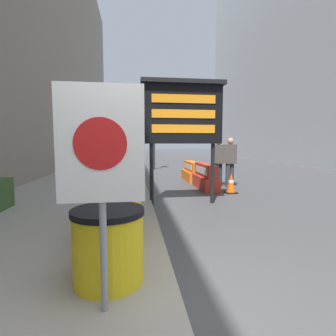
{
  "coord_description": "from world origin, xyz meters",
  "views": [
    {
      "loc": [
        -0.44,
        -2.0,
        1.57
      ],
      "look_at": [
        0.48,
        4.92,
        0.9
      ],
      "focal_mm": 28.0,
      "sensor_mm": 36.0,
      "label": 1
    }
  ],
  "objects_px": {
    "barrel_drum_back": "(116,206)",
    "warning_sign": "(101,157)",
    "jersey_barrier_red_striped": "(205,178)",
    "barrel_drum_middle": "(114,221)",
    "traffic_cone_near": "(209,179)",
    "pedestrian_worker": "(230,158)",
    "message_board": "(183,114)",
    "traffic_light_near_curb": "(154,125)",
    "traffic_cone_mid": "(231,183)",
    "jersey_barrier_orange_near": "(192,172)",
    "pedestrian_passerby": "(218,158)",
    "barrel_drum_foreground": "(108,245)"
  },
  "relations": [
    {
      "from": "barrel_drum_back",
      "to": "jersey_barrier_orange_near",
      "type": "bearing_deg",
      "value": 66.45
    },
    {
      "from": "traffic_cone_mid",
      "to": "barrel_drum_middle",
      "type": "bearing_deg",
      "value": -127.91
    },
    {
      "from": "barrel_drum_foreground",
      "to": "barrel_drum_middle",
      "type": "relative_size",
      "value": 1.0
    },
    {
      "from": "traffic_cone_mid",
      "to": "traffic_light_near_curb",
      "type": "xyz_separation_m",
      "value": [
        -1.8,
        7.53,
        2.32
      ]
    },
    {
      "from": "message_board",
      "to": "jersey_barrier_orange_near",
      "type": "distance_m",
      "value": 4.75
    },
    {
      "from": "warning_sign",
      "to": "jersey_barrier_orange_near",
      "type": "bearing_deg",
      "value": 72.34
    },
    {
      "from": "barrel_drum_foreground",
      "to": "barrel_drum_back",
      "type": "distance_m",
      "value": 1.71
    },
    {
      "from": "traffic_cone_near",
      "to": "traffic_light_near_curb",
      "type": "bearing_deg",
      "value": 99.9
    },
    {
      "from": "barrel_drum_middle",
      "to": "warning_sign",
      "type": "bearing_deg",
      "value": -89.79
    },
    {
      "from": "barrel_drum_middle",
      "to": "message_board",
      "type": "distance_m",
      "value": 3.81
    },
    {
      "from": "traffic_cone_mid",
      "to": "jersey_barrier_orange_near",
      "type": "bearing_deg",
      "value": 100.96
    },
    {
      "from": "barrel_drum_middle",
      "to": "jersey_barrier_orange_near",
      "type": "bearing_deg",
      "value": 69.23
    },
    {
      "from": "jersey_barrier_red_striped",
      "to": "jersey_barrier_orange_near",
      "type": "xyz_separation_m",
      "value": [
        -0.0,
        2.04,
        -0.03
      ]
    },
    {
      "from": "jersey_barrier_red_striped",
      "to": "pedestrian_passerby",
      "type": "bearing_deg",
      "value": 31.18
    },
    {
      "from": "warning_sign",
      "to": "message_board",
      "type": "bearing_deg",
      "value": 70.91
    },
    {
      "from": "jersey_barrier_orange_near",
      "to": "jersey_barrier_red_striped",
      "type": "bearing_deg",
      "value": -90.0
    },
    {
      "from": "jersey_barrier_orange_near",
      "to": "traffic_cone_near",
      "type": "distance_m",
      "value": 2.43
    },
    {
      "from": "barrel_drum_back",
      "to": "message_board",
      "type": "bearing_deg",
      "value": 54.24
    },
    {
      "from": "jersey_barrier_red_striped",
      "to": "barrel_drum_middle",
      "type": "bearing_deg",
      "value": -117.94
    },
    {
      "from": "traffic_light_near_curb",
      "to": "jersey_barrier_orange_near",
      "type": "bearing_deg",
      "value": -74.99
    },
    {
      "from": "barrel_drum_middle",
      "to": "traffic_light_near_curb",
      "type": "xyz_separation_m",
      "value": [
        1.49,
        11.75,
        2.11
      ]
    },
    {
      "from": "barrel_drum_foreground",
      "to": "message_board",
      "type": "bearing_deg",
      "value": 68.56
    },
    {
      "from": "traffic_cone_mid",
      "to": "pedestrian_worker",
      "type": "xyz_separation_m",
      "value": [
        0.37,
        1.11,
        0.72
      ]
    },
    {
      "from": "traffic_cone_near",
      "to": "pedestrian_worker",
      "type": "relative_size",
      "value": 0.45
    },
    {
      "from": "traffic_cone_near",
      "to": "pedestrian_worker",
      "type": "bearing_deg",
      "value": 31.92
    },
    {
      "from": "traffic_cone_mid",
      "to": "message_board",
      "type": "bearing_deg",
      "value": -145.5
    },
    {
      "from": "warning_sign",
      "to": "pedestrian_worker",
      "type": "bearing_deg",
      "value": 61.32
    },
    {
      "from": "barrel_drum_foreground",
      "to": "pedestrian_passerby",
      "type": "relative_size",
      "value": 0.45
    },
    {
      "from": "traffic_cone_mid",
      "to": "pedestrian_worker",
      "type": "height_order",
      "value": "pedestrian_worker"
    },
    {
      "from": "barrel_drum_middle",
      "to": "warning_sign",
      "type": "xyz_separation_m",
      "value": [
        0.0,
        -1.36,
        0.94
      ]
    },
    {
      "from": "jersey_barrier_orange_near",
      "to": "traffic_light_near_curb",
      "type": "height_order",
      "value": "traffic_light_near_curb"
    },
    {
      "from": "jersey_barrier_red_striped",
      "to": "traffic_cone_near",
      "type": "relative_size",
      "value": 2.29
    },
    {
      "from": "warning_sign",
      "to": "traffic_cone_near",
      "type": "xyz_separation_m",
      "value": [
        2.71,
        6.1,
        -1.07
      ]
    },
    {
      "from": "barrel_drum_middle",
      "to": "jersey_barrier_red_striped",
      "type": "distance_m",
      "value": 5.81
    },
    {
      "from": "barrel_drum_foreground",
      "to": "jersey_barrier_red_striped",
      "type": "distance_m",
      "value": 6.58
    },
    {
      "from": "barrel_drum_foreground",
      "to": "warning_sign",
      "type": "distance_m",
      "value": 1.06
    },
    {
      "from": "barrel_drum_middle",
      "to": "traffic_cone_mid",
      "type": "bearing_deg",
      "value": 52.09
    },
    {
      "from": "traffic_cone_near",
      "to": "traffic_cone_mid",
      "type": "height_order",
      "value": "traffic_cone_near"
    },
    {
      "from": "warning_sign",
      "to": "message_board",
      "type": "height_order",
      "value": "message_board"
    },
    {
      "from": "barrel_drum_back",
      "to": "traffic_light_near_curb",
      "type": "distance_m",
      "value": 11.2
    },
    {
      "from": "message_board",
      "to": "traffic_cone_near",
      "type": "height_order",
      "value": "message_board"
    },
    {
      "from": "barrel_drum_back",
      "to": "warning_sign",
      "type": "bearing_deg",
      "value": -89.05
    },
    {
      "from": "traffic_cone_mid",
      "to": "pedestrian_passerby",
      "type": "xyz_separation_m",
      "value": [
        -0.02,
        1.24,
        0.72
      ]
    },
    {
      "from": "traffic_cone_near",
      "to": "pedestrian_passerby",
      "type": "bearing_deg",
      "value": 52.29
    },
    {
      "from": "barrel_drum_middle",
      "to": "traffic_light_near_curb",
      "type": "height_order",
      "value": "traffic_light_near_curb"
    },
    {
      "from": "jersey_barrier_orange_near",
      "to": "pedestrian_worker",
      "type": "xyz_separation_m",
      "value": [
        0.94,
        -1.84,
        0.69
      ]
    },
    {
      "from": "warning_sign",
      "to": "traffic_cone_mid",
      "type": "height_order",
      "value": "warning_sign"
    },
    {
      "from": "warning_sign",
      "to": "barrel_drum_middle",
      "type": "bearing_deg",
      "value": 90.21
    },
    {
      "from": "barrel_drum_foreground",
      "to": "jersey_barrier_red_striped",
      "type": "bearing_deg",
      "value": 65.55
    },
    {
      "from": "traffic_light_near_curb",
      "to": "pedestrian_worker",
      "type": "relative_size",
      "value": 2.06
    }
  ]
}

